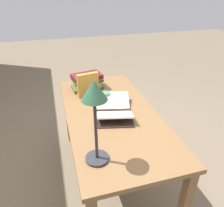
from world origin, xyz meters
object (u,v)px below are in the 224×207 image
Objects in this scene: book_stack_tall at (87,81)px; reading_lamp at (95,103)px; coffee_mug at (106,97)px; book_standing_upright at (88,85)px; open_book at (113,109)px.

book_stack_tall is 1.05m from reading_lamp.
book_stack_tall is 0.32m from coffee_mug.
book_stack_tall is at bearing -7.05° from reading_lamp.
book_standing_upright is 0.43× the size of reading_lamp.
book_standing_upright reaches higher than book_stack_tall.
reading_lamp is (-0.84, 0.10, 0.28)m from book_standing_upright.
reading_lamp is at bearing 166.78° from open_book.
open_book is 1.65× the size of book_stack_tall.
book_standing_upright reaches higher than coffee_mug.
open_book is 1.01× the size of reading_lamp.
book_stack_tall is 1.44× the size of book_standing_upright.
reading_lamp reaches higher than coffee_mug.
book_standing_upright is (-0.16, 0.02, 0.03)m from book_stack_tall.
book_stack_tall is at bearing -16.08° from book_standing_upright.
book_stack_tall is at bearing 27.11° from open_book.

